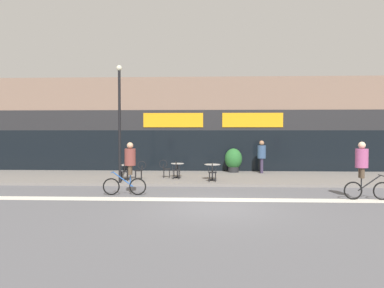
{
  "coord_description": "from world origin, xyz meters",
  "views": [
    {
      "loc": [
        -0.24,
        -12.07,
        2.5
      ],
      "look_at": [
        -1.08,
        6.96,
        1.82
      ],
      "focal_mm": 35.0,
      "sensor_mm": 36.0,
      "label": 1
    }
  ],
  "objects_px": {
    "bistro_table_1": "(177,167)",
    "cafe_chair_0_side": "(140,169)",
    "cafe_chair_0_near": "(125,170)",
    "planter_pot": "(233,160)",
    "pedestrian_near_end": "(262,154)",
    "bistro_table_2": "(212,169)",
    "lamp_post": "(120,115)",
    "cafe_chair_1_side": "(165,167)",
    "cyclist_0": "(363,166)",
    "cafe_chair_2_near": "(212,171)",
    "cafe_chair_1_near": "(176,169)",
    "bistro_table_0": "(127,169)",
    "cyclist_1": "(129,165)"
  },
  "relations": [
    {
      "from": "cafe_chair_1_near",
      "to": "cyclist_1",
      "type": "relative_size",
      "value": 0.44
    },
    {
      "from": "cafe_chair_0_side",
      "to": "lamp_post",
      "type": "xyz_separation_m",
      "value": [
        -0.7,
        -1.21,
        2.55
      ]
    },
    {
      "from": "cafe_chair_0_side",
      "to": "cafe_chair_2_near",
      "type": "height_order",
      "value": "same"
    },
    {
      "from": "lamp_post",
      "to": "pedestrian_near_end",
      "type": "xyz_separation_m",
      "value": [
        7.01,
        4.21,
        -1.99
      ]
    },
    {
      "from": "cafe_chair_0_side",
      "to": "planter_pot",
      "type": "xyz_separation_m",
      "value": [
        4.76,
        3.38,
        0.19
      ]
    },
    {
      "from": "bistro_table_1",
      "to": "cafe_chair_0_side",
      "type": "distance_m",
      "value": 1.93
    },
    {
      "from": "planter_pot",
      "to": "pedestrian_near_end",
      "type": "bearing_deg",
      "value": -13.96
    },
    {
      "from": "bistro_table_0",
      "to": "bistro_table_1",
      "type": "bearing_deg",
      "value": 18.12
    },
    {
      "from": "cafe_chair_0_side",
      "to": "cyclist_0",
      "type": "xyz_separation_m",
      "value": [
        8.91,
        -4.34,
        0.6
      ]
    },
    {
      "from": "cafe_chair_1_side",
      "to": "cyclist_1",
      "type": "bearing_deg",
      "value": -104.6
    },
    {
      "from": "lamp_post",
      "to": "cafe_chair_2_near",
      "type": "bearing_deg",
      "value": 6.32
    },
    {
      "from": "bistro_table_2",
      "to": "cafe_chair_1_side",
      "type": "bearing_deg",
      "value": 159.64
    },
    {
      "from": "cafe_chair_2_near",
      "to": "cyclist_0",
      "type": "distance_m",
      "value": 6.51
    },
    {
      "from": "cafe_chair_0_near",
      "to": "bistro_table_1",
      "type": "bearing_deg",
      "value": -66.69
    },
    {
      "from": "cafe_chair_1_side",
      "to": "cyclist_0",
      "type": "xyz_separation_m",
      "value": [
        7.77,
        -5.11,
        0.6
      ]
    },
    {
      "from": "bistro_table_1",
      "to": "cafe_chair_0_side",
      "type": "relative_size",
      "value": 0.81
    },
    {
      "from": "cafe_chair_0_near",
      "to": "pedestrian_near_end",
      "type": "bearing_deg",
      "value": -69.61
    },
    {
      "from": "cafe_chair_1_near",
      "to": "lamp_post",
      "type": "xyz_separation_m",
      "value": [
        -2.46,
        -1.36,
        2.55
      ]
    },
    {
      "from": "bistro_table_2",
      "to": "cafe_chair_0_near",
      "type": "bearing_deg",
      "value": -172.87
    },
    {
      "from": "cafe_chair_2_near",
      "to": "pedestrian_near_end",
      "type": "xyz_separation_m",
      "value": [
        2.79,
        3.74,
        0.57
      ]
    },
    {
      "from": "cafe_chair_0_near",
      "to": "lamp_post",
      "type": "height_order",
      "value": "lamp_post"
    },
    {
      "from": "cafe_chair_0_near",
      "to": "cafe_chair_2_near",
      "type": "relative_size",
      "value": 1.0
    },
    {
      "from": "cafe_chair_0_near",
      "to": "planter_pot",
      "type": "bearing_deg",
      "value": -60.54
    },
    {
      "from": "cafe_chair_2_near",
      "to": "lamp_post",
      "type": "height_order",
      "value": "lamp_post"
    },
    {
      "from": "cafe_chair_0_side",
      "to": "pedestrian_near_end",
      "type": "distance_m",
      "value": 7.01
    },
    {
      "from": "lamp_post",
      "to": "bistro_table_0",
      "type": "bearing_deg",
      "value": 86.45
    },
    {
      "from": "cafe_chair_1_near",
      "to": "cyclist_0",
      "type": "height_order",
      "value": "cyclist_0"
    },
    {
      "from": "cafe_chair_0_near",
      "to": "cyclist_1",
      "type": "bearing_deg",
      "value": -171.62
    },
    {
      "from": "cafe_chair_1_side",
      "to": "bistro_table_1",
      "type": "bearing_deg",
      "value": -3.0
    },
    {
      "from": "bistro_table_2",
      "to": "lamp_post",
      "type": "relative_size",
      "value": 0.14
    },
    {
      "from": "bistro_table_0",
      "to": "cafe_chair_0_side",
      "type": "distance_m",
      "value": 0.63
    },
    {
      "from": "lamp_post",
      "to": "cyclist_0",
      "type": "bearing_deg",
      "value": -18.06
    },
    {
      "from": "cafe_chair_0_near",
      "to": "cafe_chair_1_near",
      "type": "bearing_deg",
      "value": -79.06
    },
    {
      "from": "cafe_chair_2_near",
      "to": "planter_pot",
      "type": "bearing_deg",
      "value": -12.32
    },
    {
      "from": "planter_pot",
      "to": "cyclist_0",
      "type": "bearing_deg",
      "value": -61.77
    },
    {
      "from": "cafe_chair_2_near",
      "to": "cyclist_1",
      "type": "height_order",
      "value": "cyclist_1"
    },
    {
      "from": "planter_pot",
      "to": "pedestrian_near_end",
      "type": "relative_size",
      "value": 0.75
    },
    {
      "from": "cafe_chair_1_near",
      "to": "cafe_chair_1_side",
      "type": "xyz_separation_m",
      "value": [
        -0.62,
        0.62,
        0.0
      ]
    },
    {
      "from": "bistro_table_0",
      "to": "cafe_chair_1_near",
      "type": "height_order",
      "value": "cafe_chair_1_near"
    },
    {
      "from": "cafe_chair_0_near",
      "to": "cyclist_0",
      "type": "distance_m",
      "value": 10.24
    },
    {
      "from": "cafe_chair_1_side",
      "to": "lamp_post",
      "type": "relative_size",
      "value": 0.17
    },
    {
      "from": "bistro_table_1",
      "to": "pedestrian_near_end",
      "type": "height_order",
      "value": "pedestrian_near_end"
    },
    {
      "from": "cafe_chair_1_side",
      "to": "cafe_chair_2_near",
      "type": "height_order",
      "value": "same"
    },
    {
      "from": "cafe_chair_1_near",
      "to": "planter_pot",
      "type": "relative_size",
      "value": 0.66
    },
    {
      "from": "cafe_chair_0_near",
      "to": "cafe_chair_1_side",
      "type": "xyz_separation_m",
      "value": [
        1.76,
        1.4,
        0.0
      ]
    },
    {
      "from": "pedestrian_near_end",
      "to": "lamp_post",
      "type": "bearing_deg",
      "value": 30.98
    },
    {
      "from": "cafe_chair_1_side",
      "to": "planter_pot",
      "type": "xyz_separation_m",
      "value": [
        3.62,
        2.61,
        0.19
      ]
    },
    {
      "from": "bistro_table_0",
      "to": "lamp_post",
      "type": "bearing_deg",
      "value": -93.55
    },
    {
      "from": "cafe_chair_0_near",
      "to": "cafe_chair_0_side",
      "type": "relative_size",
      "value": 1.0
    },
    {
      "from": "cyclist_0",
      "to": "lamp_post",
      "type": "bearing_deg",
      "value": 163.94
    }
  ]
}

